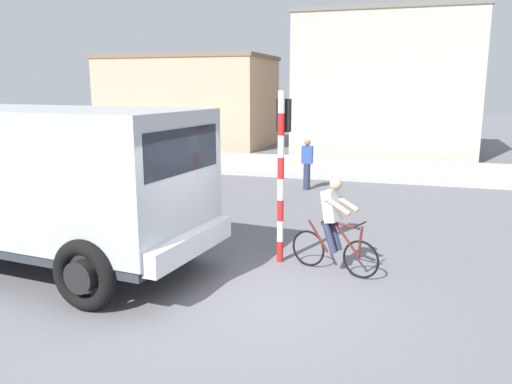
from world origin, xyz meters
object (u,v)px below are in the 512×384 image
object	(u,v)px
cyclist	(334,225)
traffic_light_pole	(282,153)
truck_foreground	(59,179)
car_red_near	(95,154)
car_white_mid	(101,174)
pedestrian_near_kerb	(307,164)

from	to	relation	value
cyclist	traffic_light_pole	bearing A→B (deg)	162.72
truck_foreground	traffic_light_pole	distance (m)	4.01
traffic_light_pole	car_red_near	distance (m)	11.39
car_red_near	car_white_mid	xyz separation A→B (m)	(2.68, -3.60, 0.00)
truck_foreground	car_red_near	world-z (taller)	truck_foreground
car_white_mid	car_red_near	bearing A→B (deg)	126.67
car_white_mid	pedestrian_near_kerb	bearing A→B (deg)	33.20
cyclist	pedestrian_near_kerb	xyz separation A→B (m)	(-1.98, 7.19, -0.02)
car_red_near	pedestrian_near_kerb	distance (m)	7.96
pedestrian_near_kerb	cyclist	bearing A→B (deg)	-74.62
pedestrian_near_kerb	car_red_near	bearing A→B (deg)	178.99
traffic_light_pole	car_red_near	size ratio (longest dim) A/B	0.80
truck_foreground	car_white_mid	xyz separation A→B (m)	(-2.56, 5.02, -0.85)
cyclist	car_white_mid	world-z (taller)	cyclist
car_red_near	pedestrian_near_kerb	bearing A→B (deg)	-1.01
cyclist	traffic_light_pole	distance (m)	1.63
cyclist	car_red_near	size ratio (longest dim) A/B	0.43
car_red_near	pedestrian_near_kerb	xyz separation A→B (m)	(7.96, -0.14, 0.03)
truck_foreground	car_red_near	bearing A→B (deg)	121.32
truck_foreground	car_red_near	distance (m)	10.12
cyclist	car_white_mid	size ratio (longest dim) A/B	0.42
truck_foreground	cyclist	size ratio (longest dim) A/B	3.28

